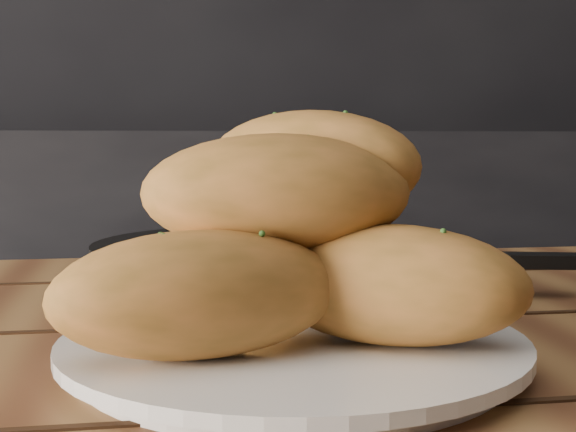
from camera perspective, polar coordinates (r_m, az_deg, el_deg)
The scene contains 3 objects.
plate at distance 0.50m, azimuth 0.38°, elevation -9.52°, with size 0.28×0.28×0.02m.
bread_rolls at distance 0.49m, azimuth 0.13°, elevation -1.73°, with size 0.29×0.24×0.14m.
skillet at distance 0.73m, azimuth -1.86°, elevation -3.58°, with size 0.43×0.30×0.05m.
Camera 1 is at (0.50, 0.17, 0.89)m, focal length 50.00 mm.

